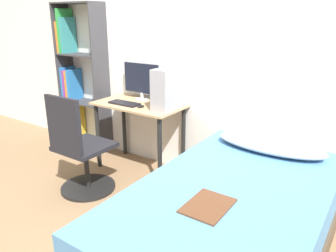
% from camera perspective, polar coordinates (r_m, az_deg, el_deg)
% --- Properties ---
extents(ground_plane, '(14.00, 14.00, 0.00)m').
position_cam_1_polar(ground_plane, '(2.69, -14.42, -19.29)').
color(ground_plane, '#846647').
extents(wall_back, '(8.00, 0.05, 2.50)m').
position_cam_1_polar(wall_back, '(3.35, 4.20, 12.11)').
color(wall_back, silver).
rests_on(wall_back, ground_plane).
extents(desk, '(0.95, 0.53, 0.75)m').
position_cam_1_polar(desk, '(3.50, -5.02, 1.73)').
color(desk, tan).
rests_on(desk, ground_plane).
extents(bookshelf, '(0.66, 0.26, 1.78)m').
position_cam_1_polar(bookshelf, '(4.32, -15.67, 7.09)').
color(bookshelf, '#38383D').
rests_on(bookshelf, ground_plane).
extents(office_chair, '(0.53, 0.53, 0.97)m').
position_cam_1_polar(office_chair, '(3.20, -15.00, -5.04)').
color(office_chair, black).
rests_on(office_chair, ground_plane).
extents(bed, '(1.19, 2.03, 0.55)m').
position_cam_1_polar(bed, '(2.40, 10.78, -16.23)').
color(bed, '#4C3D2D').
rests_on(bed, ground_plane).
extents(pillow, '(0.90, 0.36, 0.11)m').
position_cam_1_polar(pillow, '(2.88, 17.34, -3.09)').
color(pillow, '#B2B7C6').
rests_on(pillow, bed).
extents(magazine, '(0.24, 0.32, 0.01)m').
position_cam_1_polar(magazine, '(2.02, 6.96, -13.62)').
color(magazine, '#56331E').
rests_on(magazine, bed).
extents(monitor, '(0.49, 0.16, 0.41)m').
position_cam_1_polar(monitor, '(3.60, -4.61, 8.03)').
color(monitor, '#B7B7BC').
rests_on(monitor, desk).
extents(keyboard, '(0.34, 0.14, 0.02)m').
position_cam_1_polar(keyboard, '(3.45, -7.60, 3.94)').
color(keyboard, black).
rests_on(keyboard, desk).
extents(pc_tower, '(0.18, 0.41, 0.40)m').
position_cam_1_polar(pc_tower, '(3.24, 0.30, 6.59)').
color(pc_tower, '#99999E').
rests_on(pc_tower, desk).
extents(mouse, '(0.06, 0.09, 0.02)m').
position_cam_1_polar(mouse, '(3.31, -4.74, 3.41)').
color(mouse, black).
rests_on(mouse, desk).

